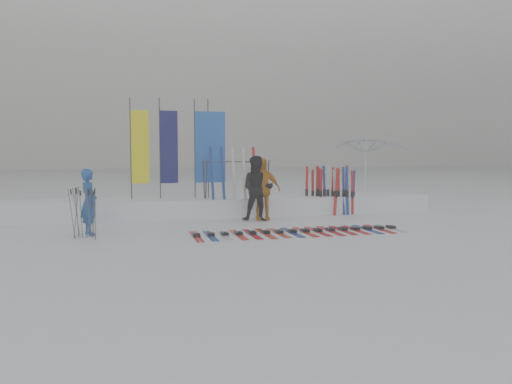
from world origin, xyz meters
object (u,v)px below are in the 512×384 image
object	(u,v)px
person_blue	(89,202)
ski_rack	(236,174)
person_yellow	(262,189)
ski_row	(298,231)
tent_canopy	(366,171)
person_black	(258,189)

from	to	relation	value
person_blue	ski_rack	size ratio (longest dim) A/B	0.82
person_yellow	ski_row	xyz separation A→B (m)	(0.27, -2.58, -0.92)
tent_canopy	ski_row	xyz separation A→B (m)	(-4.73, -5.54, -1.33)
person_blue	ski_row	world-z (taller)	person_blue
person_blue	person_yellow	world-z (taller)	person_yellow
person_blue	person_black	xyz separation A→B (m)	(4.75, 1.41, 0.16)
ski_rack	person_black	bearing A→B (deg)	-70.35
person_yellow	ski_rack	world-z (taller)	person_yellow
person_black	ski_row	bearing A→B (deg)	-57.34
person_blue	person_yellow	size ratio (longest dim) A/B	0.88
tent_canopy	ski_rack	distance (m)	5.94
person_yellow	ski_rack	bearing A→B (deg)	132.67
person_yellow	ski_rack	distance (m)	1.23
person_black	ski_rack	xyz separation A→B (m)	(-0.42, 1.17, 0.40)
person_yellow	tent_canopy	world-z (taller)	tent_canopy
person_black	ski_rack	size ratio (longest dim) A/B	0.97
person_yellow	tent_canopy	distance (m)	5.82
ski_rack	person_yellow	bearing A→B (deg)	-58.21
person_blue	ski_rack	bearing A→B (deg)	-82.12
ski_row	ski_rack	bearing A→B (deg)	103.88
tent_canopy	ski_rack	world-z (taller)	tent_canopy
tent_canopy	ski_row	distance (m)	7.40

